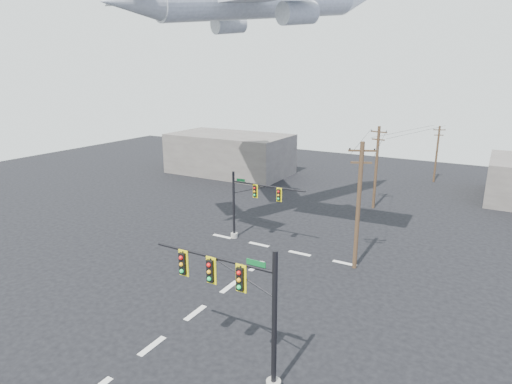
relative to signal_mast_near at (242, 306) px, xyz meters
The scene contains 10 objects.
ground 8.10m from the signal_mast_near, 147.34° to the left, with size 120.00×120.00×0.00m, color black.
lane_markings 11.58m from the signal_mast_near, 122.81° to the left, with size 14.00×21.20×0.01m.
signal_mast_near is the anchor object (origin of this frame).
signal_mast_far 18.47m from the signal_mast_near, 119.65° to the left, with size 7.38×0.70×6.37m.
utility_pole_a 15.43m from the signal_mast_near, 86.10° to the left, with size 1.90×0.93×10.08m.
utility_pole_b 31.85m from the signal_mast_near, 93.23° to the left, with size 1.88×0.49×9.34m.
utility_pole_c 48.26m from the signal_mast_near, 87.06° to the left, with size 1.53×0.75×7.93m.
power_lines 32.14m from the signal_mast_near, 90.03° to the left, with size 5.86×32.85×1.03m.
airliner 26.01m from the signal_mast_near, 116.14° to the left, with size 23.99×26.24×7.15m.
building_left 46.61m from the signal_mast_near, 123.71° to the left, with size 18.00×10.00×6.00m, color #67615B.
Camera 1 is at (15.48, -19.32, 14.89)m, focal length 30.00 mm.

